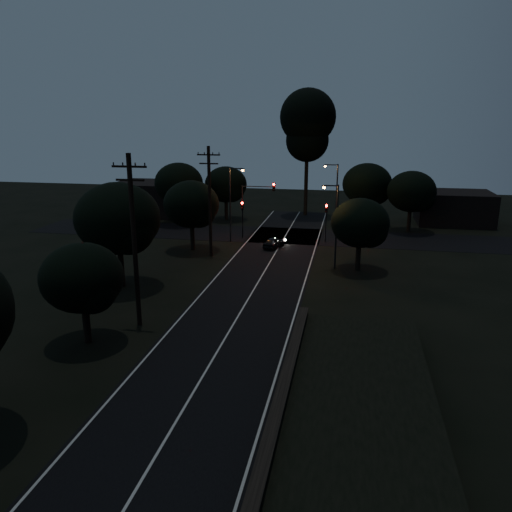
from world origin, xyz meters
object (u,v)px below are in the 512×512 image
(signal_left, at_px, (242,213))
(signal_right, at_px, (326,216))
(streetlight_c, at_px, (335,221))
(car, at_px, (274,243))
(streetlight_b, at_px, (335,194))
(tall_pine, at_px, (308,125))
(utility_pole_far, at_px, (210,200))
(utility_pole_mid, at_px, (134,239))
(streetlight_a, at_px, (232,199))
(signal_mast, at_px, (257,200))

(signal_left, distance_m, signal_right, 9.20)
(streetlight_c, height_order, car, streetlight_c)
(signal_left, height_order, streetlight_c, streetlight_c)
(signal_left, distance_m, streetlight_b, 10.84)
(tall_pine, height_order, signal_left, tall_pine)
(signal_left, bearing_deg, utility_pole_far, -99.94)
(signal_right, bearing_deg, tall_pine, 103.49)
(utility_pole_mid, height_order, tall_pine, tall_pine)
(signal_left, bearing_deg, streetlight_b, 22.05)
(streetlight_b, bearing_deg, utility_pole_far, -133.30)
(utility_pole_mid, distance_m, streetlight_a, 23.04)
(utility_pole_far, xyz_separation_m, signal_mast, (3.09, 7.99, -1.15))
(signal_mast, xyz_separation_m, car, (2.44, -3.67, -3.79))
(streetlight_c, bearing_deg, utility_pole_mid, -128.26)
(streetlight_a, distance_m, car, 6.55)
(streetlight_c, bearing_deg, streetlight_a, 144.31)
(streetlight_a, bearing_deg, tall_pine, 69.64)
(streetlight_c, bearing_deg, signal_right, 97.02)
(tall_pine, bearing_deg, signal_left, -110.46)
(utility_pole_far, bearing_deg, streetlight_c, -9.60)
(tall_pine, distance_m, car, 22.02)
(signal_left, xyz_separation_m, signal_mast, (1.69, 0.00, 1.50))
(streetlight_a, bearing_deg, utility_pole_far, -96.59)
(signal_mast, bearing_deg, signal_right, -0.03)
(car, bearing_deg, streetlight_a, -2.92)
(utility_pole_far, height_order, signal_right, utility_pole_far)
(streetlight_c, distance_m, car, 9.70)
(utility_pole_far, relative_size, signal_mast, 1.68)
(utility_pole_mid, relative_size, streetlight_b, 1.38)
(signal_right, xyz_separation_m, streetlight_c, (1.23, -9.99, 1.51))
(utility_pole_mid, height_order, signal_right, utility_pole_mid)
(signal_right, bearing_deg, utility_pole_mid, -112.99)
(utility_pole_far, bearing_deg, streetlight_a, 83.41)
(utility_pole_far, bearing_deg, signal_left, 80.06)
(tall_pine, xyz_separation_m, signal_left, (-5.60, -15.01, -9.28))
(streetlight_a, distance_m, streetlight_c, 13.72)
(utility_pole_mid, distance_m, signal_left, 25.19)
(signal_right, bearing_deg, signal_mast, 179.97)
(signal_left, relative_size, signal_right, 1.00)
(signal_left, bearing_deg, streetlight_a, -109.59)
(signal_left, bearing_deg, car, -41.62)
(tall_pine, relative_size, streetlight_b, 2.10)
(tall_pine, xyz_separation_m, streetlight_c, (4.83, -25.00, -7.77))
(utility_pole_far, bearing_deg, tall_pine, 73.07)
(streetlight_b, distance_m, streetlight_c, 14.01)
(utility_pole_far, height_order, tall_pine, tall_pine)
(tall_pine, bearing_deg, car, -94.51)
(signal_left, relative_size, car, 1.26)
(utility_pole_mid, height_order, streetlight_b, utility_pole_mid)
(utility_pole_mid, relative_size, streetlight_c, 1.47)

